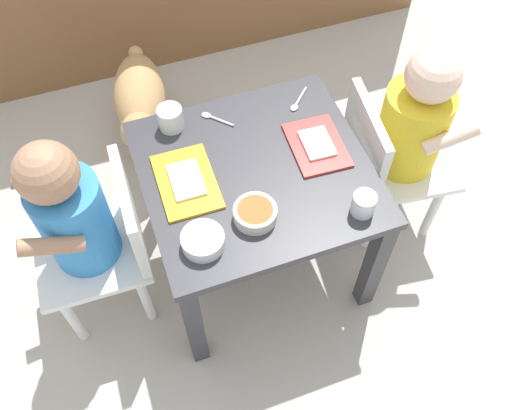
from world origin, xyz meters
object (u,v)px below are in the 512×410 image
Objects in this scene: veggie_bowl_near at (203,240)px; cereal_bowl_left_side at (255,213)px; water_cup_left at (171,119)px; spoon_by_left_tray at (298,102)px; spoon_by_right_tray at (214,118)px; seated_child_left at (79,219)px; food_tray_left at (186,181)px; seated_child_right at (409,128)px; food_tray_right at (317,145)px; dining_table at (256,188)px; dog at (140,101)px; water_cup_right at (363,205)px.

cereal_bowl_left_side is at bearing 12.41° from veggie_bowl_near.
water_cup_left is 0.83× the size of spoon_by_left_tray.
cereal_bowl_left_side is 0.33m from spoon_by_right_tray.
food_tray_left is at bearing 0.46° from seated_child_left.
spoon_by_left_tray is at bearing 146.82° from seated_child_right.
spoon_by_right_tray is (-0.22, 0.18, -0.00)m from food_tray_right.
dining_table is 5.70× the size of veggie_bowl_near.
food_tray_left is at bearing -87.00° from dog.
cereal_bowl_left_side is 1.27× the size of spoon_by_right_tray.
dog is 0.61m from spoon_by_left_tray.
food_tray_left reaches higher than spoon_by_right_tray.
veggie_bowl_near reaches higher than dining_table.
food_tray_left reaches higher than dining_table.
dog is at bearing 91.37° from veggie_bowl_near.
cereal_bowl_left_side is 1.04× the size of veggie_bowl_near.
spoon_by_right_tray is at bearing 24.69° from seated_child_left.
spoon_by_right_tray is at bearing 175.51° from spoon_by_left_tray.
seated_child_left is 11.93× the size of water_cup_right.
seated_child_right is at bearing -33.18° from spoon_by_left_tray.
water_cup_right reaches higher than dining_table.
food_tray_right is 3.34× the size of water_cup_right.
veggie_bowl_near is 0.39m from spoon_by_right_tray.
water_cup_left is 0.64× the size of cereal_bowl_left_side.
water_cup_right is at bearing -45.73° from dining_table.
spoon_by_left_tray is (-0.01, 0.38, -0.02)m from water_cup_right.
spoon_by_left_tray is at bearing 44.35° from dining_table.
seated_child_left is 6.84× the size of veggie_bowl_near.
seated_child_right is at bearing 16.57° from cereal_bowl_left_side.
cereal_bowl_left_side reaches higher than spoon_by_right_tray.
cereal_bowl_left_side is (-0.22, -0.15, 0.01)m from food_tray_right.
dog is at bearing 123.62° from food_tray_right.
spoon_by_right_tray is (0.14, 0.36, -0.02)m from veggie_bowl_near.
spoon_by_left_tray is (-0.26, 0.17, 0.03)m from seated_child_right.
seated_child_right reaches higher than veggie_bowl_near.
seated_child_right is at bearing -20.82° from spoon_by_right_tray.
food_tray_left is at bearing 86.31° from veggie_bowl_near.
seated_child_right reaches higher than spoon_by_left_tray.
veggie_bowl_near reaches higher than spoon_by_left_tray.
veggie_bowl_near is at bearing -153.01° from food_tray_right.
water_cup_right is 0.71× the size of spoon_by_left_tray.
food_tray_right is 0.39m from water_cup_left.
water_cup_left is at bearing 130.67° from water_cup_right.
spoon_by_right_tray is at bearing 102.97° from dining_table.
spoon_by_left_tray is 0.98× the size of spoon_by_right_tray.
seated_child_right is 3.18× the size of food_tray_left.
seated_child_right is 0.52m from cereal_bowl_left_side.
water_cup_left is 0.35m from spoon_by_left_tray.
dining_table is at bearing -53.11° from water_cup_left.
spoon_by_left_tray is at bearing -4.49° from spoon_by_right_tray.
water_cup_right reaches higher than dog.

